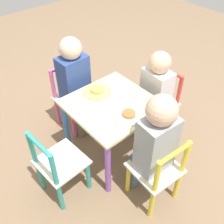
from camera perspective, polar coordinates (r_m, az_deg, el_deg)
name	(u,v)px	position (r m, az deg, el deg)	size (l,w,h in m)	color
ground_plane	(112,152)	(1.96, 0.00, -8.73)	(6.00, 6.00, 0.00)	#7F664C
kids_table	(112,113)	(1.68, 0.00, -0.30)	(0.51, 0.51, 0.47)	beige
chair_pink	(73,98)	(2.04, -8.46, 2.94)	(0.27, 0.27, 0.51)	silver
chair_yellow	(157,172)	(1.57, 9.87, -12.76)	(0.28, 0.28, 0.51)	silver
chair_red	(158,103)	(2.00, 10.01, 1.96)	(0.27, 0.27, 0.51)	silver
chair_teal	(59,166)	(1.61, -11.55, -11.34)	(0.28, 0.28, 0.51)	silver
child_right	(75,80)	(1.88, -7.97, 6.87)	(0.21, 0.21, 0.77)	#7A6B5B
child_left	(154,141)	(1.43, 9.18, -6.34)	(0.22, 0.21, 0.77)	#4C608E
child_front	(154,89)	(1.87, 9.23, 4.96)	(0.21, 0.21, 0.69)	#38383D
plate_right	(97,91)	(1.71, -3.31, 4.55)	(0.18, 0.18, 0.03)	#EADB66
plate_left	(129,115)	(1.54, 3.68, -0.66)	(0.18, 0.18, 0.03)	white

